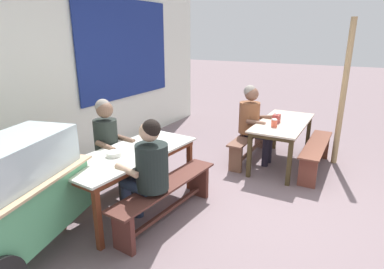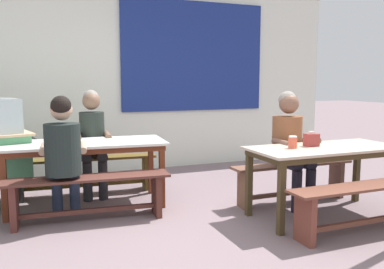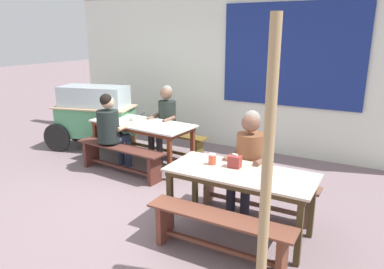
% 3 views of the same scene
% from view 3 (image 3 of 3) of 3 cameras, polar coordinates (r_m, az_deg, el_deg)
% --- Properties ---
extents(ground_plane, '(40.00, 40.00, 0.00)m').
position_cam_3_polar(ground_plane, '(5.00, -7.47, -10.39)').
color(ground_plane, slate).
extents(backdrop_wall, '(7.22, 0.23, 3.08)m').
position_cam_3_polar(backdrop_wall, '(7.03, 6.67, 10.89)').
color(backdrop_wall, silver).
rests_on(backdrop_wall, ground_plane).
extents(dining_table_far, '(1.84, 0.90, 0.74)m').
position_cam_3_polar(dining_table_far, '(6.15, -7.84, 1.24)').
color(dining_table_far, silver).
rests_on(dining_table_far, ground_plane).
extents(dining_table_near, '(1.61, 0.72, 0.74)m').
position_cam_3_polar(dining_table_near, '(4.01, 7.62, -6.80)').
color(dining_table_near, beige).
rests_on(dining_table_near, ground_plane).
extents(bench_far_back, '(1.83, 0.41, 0.46)m').
position_cam_3_polar(bench_far_back, '(6.64, -4.63, -0.70)').
color(bench_far_back, brown).
rests_on(bench_far_back, ground_plane).
extents(bench_far_front, '(1.66, 0.45, 0.46)m').
position_cam_3_polar(bench_far_front, '(5.87, -11.22, -3.25)').
color(bench_far_front, '#522B23').
rests_on(bench_far_front, ground_plane).
extents(bench_near_back, '(1.54, 0.25, 0.46)m').
position_cam_3_polar(bench_near_back, '(4.62, 9.98, -8.54)').
color(bench_near_back, brown).
rests_on(bench_near_back, ground_plane).
extents(bench_near_front, '(1.52, 0.30, 0.46)m').
position_cam_3_polar(bench_near_front, '(3.72, 4.20, -14.80)').
color(bench_near_front, brown).
rests_on(bench_near_front, ground_plane).
extents(food_cart, '(1.92, 1.13, 1.22)m').
position_cam_3_polar(food_cart, '(7.17, -15.13, 3.27)').
color(food_cart, '#53A06F').
rests_on(food_cart, ground_plane).
extents(person_right_near_table, '(0.45, 0.57, 1.30)m').
position_cam_3_polar(person_right_near_table, '(4.43, 8.81, -3.37)').
color(person_right_near_table, black).
rests_on(person_right_near_table, ground_plane).
extents(person_center_facing, '(0.44, 0.56, 1.31)m').
position_cam_3_polar(person_center_facing, '(6.41, -4.31, 2.68)').
color(person_center_facing, '#292A2E').
rests_on(person_center_facing, ground_plane).
extents(person_left_back_turned, '(0.49, 0.56, 1.28)m').
position_cam_3_polar(person_left_back_turned, '(5.95, -12.60, 1.21)').
color(person_left_back_turned, '#29344F').
rests_on(person_left_back_turned, ground_plane).
extents(tissue_box, '(0.14, 0.10, 0.16)m').
position_cam_3_polar(tissue_box, '(4.08, 6.73, -4.23)').
color(tissue_box, '#973430').
rests_on(tissue_box, dining_table_near).
extents(condiment_jar, '(0.09, 0.09, 0.13)m').
position_cam_3_polar(condiment_jar, '(4.14, 3.21, -3.89)').
color(condiment_jar, '#DD563C').
rests_on(condiment_jar, dining_table_near).
extents(soup_bowl, '(0.18, 0.18, 0.05)m').
position_cam_3_polar(soup_bowl, '(6.30, -8.95, 2.48)').
color(soup_bowl, silver).
rests_on(soup_bowl, dining_table_far).
extents(wooden_support_post, '(0.09, 0.09, 2.34)m').
position_cam_3_polar(wooden_support_post, '(2.98, 11.77, -4.68)').
color(wooden_support_post, tan).
rests_on(wooden_support_post, ground_plane).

